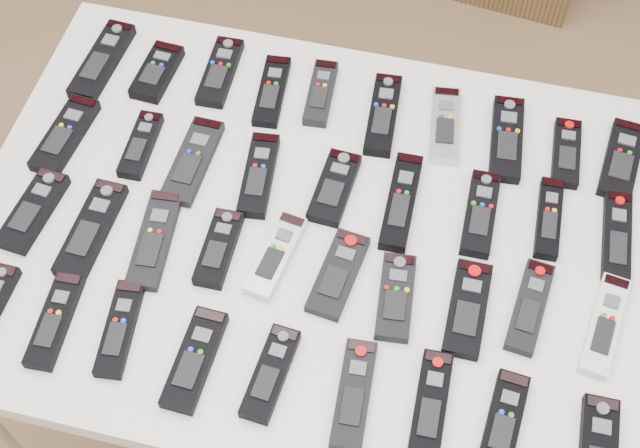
% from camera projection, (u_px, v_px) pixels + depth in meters
% --- Properties ---
extents(ground, '(4.00, 4.00, 0.00)m').
position_uv_depth(ground, '(299.00, 410.00, 2.21)').
color(ground, olive).
rests_on(ground, ground).
extents(table, '(1.25, 0.88, 0.78)m').
position_uv_depth(table, '(320.00, 247.00, 1.62)').
color(table, white).
rests_on(table, ground).
extents(remote_0, '(0.07, 0.21, 0.02)m').
position_uv_depth(remote_0, '(102.00, 61.00, 1.78)').
color(remote_0, black).
rests_on(remote_0, table).
extents(remote_1, '(0.07, 0.15, 0.02)m').
position_uv_depth(remote_1, '(157.00, 72.00, 1.76)').
color(remote_1, black).
rests_on(remote_1, table).
extents(remote_2, '(0.06, 0.17, 0.02)m').
position_uv_depth(remote_2, '(220.00, 72.00, 1.76)').
color(remote_2, black).
rests_on(remote_2, table).
extents(remote_3, '(0.06, 0.18, 0.02)m').
position_uv_depth(remote_3, '(272.00, 91.00, 1.73)').
color(remote_3, black).
rests_on(remote_3, table).
extents(remote_4, '(0.06, 0.16, 0.02)m').
position_uv_depth(remote_4, '(321.00, 93.00, 1.73)').
color(remote_4, black).
rests_on(remote_4, table).
extents(remote_5, '(0.06, 0.19, 0.02)m').
position_uv_depth(remote_5, '(383.00, 115.00, 1.70)').
color(remote_5, black).
rests_on(remote_5, table).
extents(remote_6, '(0.07, 0.18, 0.02)m').
position_uv_depth(remote_6, '(445.00, 125.00, 1.68)').
color(remote_6, '#B7B7BC').
rests_on(remote_6, table).
extents(remote_7, '(0.07, 0.19, 0.02)m').
position_uv_depth(remote_7, '(507.00, 139.00, 1.67)').
color(remote_7, black).
rests_on(remote_7, table).
extents(remote_8, '(0.05, 0.15, 0.02)m').
position_uv_depth(remote_8, '(566.00, 153.00, 1.65)').
color(remote_8, black).
rests_on(remote_8, table).
extents(remote_9, '(0.08, 0.18, 0.02)m').
position_uv_depth(remote_9, '(622.00, 160.00, 1.64)').
color(remote_9, black).
rests_on(remote_9, table).
extents(remote_10, '(0.07, 0.18, 0.02)m').
position_uv_depth(remote_10, '(65.00, 135.00, 1.67)').
color(remote_10, black).
rests_on(remote_10, table).
extents(remote_11, '(0.05, 0.15, 0.02)m').
position_uv_depth(remote_11, '(141.00, 145.00, 1.66)').
color(remote_11, black).
rests_on(remote_11, table).
extents(remote_12, '(0.07, 0.19, 0.02)m').
position_uv_depth(remote_12, '(193.00, 161.00, 1.64)').
color(remote_12, black).
rests_on(remote_12, table).
extents(remote_13, '(0.07, 0.18, 0.02)m').
position_uv_depth(remote_13, '(259.00, 175.00, 1.62)').
color(remote_13, black).
rests_on(remote_13, table).
extents(remote_14, '(0.07, 0.16, 0.02)m').
position_uv_depth(remote_14, '(334.00, 188.00, 1.61)').
color(remote_14, black).
rests_on(remote_14, table).
extents(remote_15, '(0.05, 0.20, 0.02)m').
position_uv_depth(remote_15, '(401.00, 202.00, 1.59)').
color(remote_15, black).
rests_on(remote_15, table).
extents(remote_16, '(0.05, 0.17, 0.02)m').
position_uv_depth(remote_16, '(480.00, 214.00, 1.57)').
color(remote_16, black).
rests_on(remote_16, table).
extents(remote_17, '(0.04, 0.17, 0.02)m').
position_uv_depth(remote_17, '(549.00, 218.00, 1.57)').
color(remote_17, black).
rests_on(remote_17, table).
extents(remote_18, '(0.05, 0.19, 0.02)m').
position_uv_depth(remote_18, '(617.00, 238.00, 1.55)').
color(remote_18, black).
rests_on(remote_18, table).
extents(remote_19, '(0.07, 0.17, 0.02)m').
position_uv_depth(remote_19, '(33.00, 211.00, 1.58)').
color(remote_19, black).
rests_on(remote_19, table).
extents(remote_20, '(0.07, 0.20, 0.02)m').
position_uv_depth(remote_20, '(91.00, 229.00, 1.56)').
color(remote_20, black).
rests_on(remote_20, table).
extents(remote_21, '(0.07, 0.20, 0.02)m').
position_uv_depth(remote_21, '(155.00, 240.00, 1.55)').
color(remote_21, black).
rests_on(remote_21, table).
extents(remote_22, '(0.05, 0.15, 0.02)m').
position_uv_depth(remote_22, '(219.00, 248.00, 1.53)').
color(remote_22, black).
rests_on(remote_22, table).
extents(remote_23, '(0.07, 0.17, 0.02)m').
position_uv_depth(remote_23, '(276.00, 255.00, 1.53)').
color(remote_23, '#B7B7BC').
rests_on(remote_23, table).
extents(remote_24, '(0.08, 0.17, 0.02)m').
position_uv_depth(remote_24, '(338.00, 274.00, 1.51)').
color(remote_24, black).
rests_on(remote_24, table).
extents(remote_25, '(0.07, 0.16, 0.02)m').
position_uv_depth(remote_25, '(396.00, 297.00, 1.48)').
color(remote_25, black).
rests_on(remote_25, table).
extents(remote_26, '(0.06, 0.18, 0.02)m').
position_uv_depth(remote_26, '(468.00, 309.00, 1.47)').
color(remote_26, black).
rests_on(remote_26, table).
extents(remote_27, '(0.07, 0.18, 0.02)m').
position_uv_depth(remote_27, '(530.00, 307.00, 1.47)').
color(remote_27, black).
rests_on(remote_27, table).
extents(remote_28, '(0.07, 0.19, 0.02)m').
position_uv_depth(remote_28, '(605.00, 325.00, 1.46)').
color(remote_28, silver).
rests_on(remote_28, table).
extents(remote_30, '(0.06, 0.17, 0.02)m').
position_uv_depth(remote_30, '(55.00, 320.00, 1.46)').
color(remote_30, black).
rests_on(remote_30, table).
extents(remote_31, '(0.06, 0.17, 0.02)m').
position_uv_depth(remote_31, '(120.00, 329.00, 1.45)').
color(remote_31, black).
rests_on(remote_31, table).
extents(remote_32, '(0.06, 0.18, 0.02)m').
position_uv_depth(remote_32, '(195.00, 360.00, 1.42)').
color(remote_32, black).
rests_on(remote_32, table).
extents(remote_33, '(0.06, 0.16, 0.02)m').
position_uv_depth(remote_33, '(270.00, 373.00, 1.41)').
color(remote_33, black).
rests_on(remote_33, table).
extents(remote_34, '(0.06, 0.18, 0.02)m').
position_uv_depth(remote_34, '(354.00, 394.00, 1.39)').
color(remote_34, black).
rests_on(remote_34, table).
extents(remote_35, '(0.05, 0.18, 0.02)m').
position_uv_depth(remote_35, '(431.00, 406.00, 1.38)').
color(remote_35, black).
rests_on(remote_35, table).
extents(remote_36, '(0.06, 0.17, 0.02)m').
position_uv_depth(remote_36, '(504.00, 422.00, 1.37)').
color(remote_36, black).
rests_on(remote_36, table).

